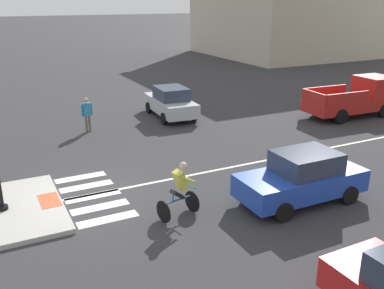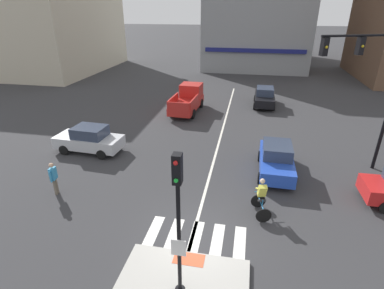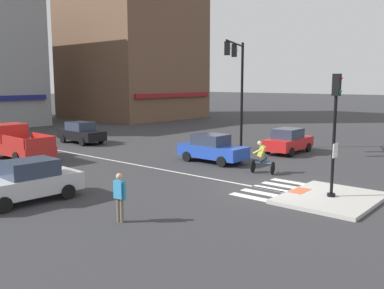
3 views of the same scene
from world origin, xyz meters
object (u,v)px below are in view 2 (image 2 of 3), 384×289
at_px(signal_pole, 178,217).
at_px(car_silver_cross_left, 89,139).
at_px(car_blue_eastbound_mid, 276,159).
at_px(car_black_eastbound_distant, 264,97).
at_px(cyclist, 262,197).
at_px(pedestrian_at_curb_left, 54,176).
at_px(traffic_light_mast, 374,80).
at_px(pickup_truck_red_westbound_distant, 188,100).

relative_size(signal_pole, car_silver_cross_left, 1.15).
bearing_deg(car_silver_cross_left, car_blue_eastbound_mid, -2.61).
xyz_separation_m(car_black_eastbound_distant, car_silver_cross_left, (-10.84, -11.88, 0.00)).
height_order(cyclist, pedestrian_at_curb_left, cyclist).
distance_m(car_silver_cross_left, cyclist, 11.23).
bearing_deg(car_silver_cross_left, signal_pole, -48.95).
bearing_deg(traffic_light_mast, car_blue_eastbound_mid, -165.40).
relative_size(car_black_eastbound_distant, pedestrian_at_curb_left, 2.47).
distance_m(traffic_light_mast, car_black_eastbound_distant, 12.88).
relative_size(car_silver_cross_left, pickup_truck_red_westbound_distant, 0.81).
distance_m(signal_pole, pedestrian_at_curb_left, 8.62).
relative_size(car_blue_eastbound_mid, car_silver_cross_left, 0.98).
bearing_deg(pedestrian_at_curb_left, signal_pole, -31.34).
height_order(traffic_light_mast, car_black_eastbound_distant, traffic_light_mast).
height_order(traffic_light_mast, car_blue_eastbound_mid, traffic_light_mast).
height_order(car_blue_eastbound_mid, cyclist, cyclist).
bearing_deg(pedestrian_at_curb_left, car_black_eastbound_distant, 58.52).
height_order(traffic_light_mast, car_silver_cross_left, traffic_light_mast).
relative_size(signal_pole, car_black_eastbound_distant, 1.17).
relative_size(signal_pole, traffic_light_mast, 0.66).
height_order(car_blue_eastbound_mid, car_silver_cross_left, same).
distance_m(signal_pole, car_silver_cross_left, 12.17).
bearing_deg(car_blue_eastbound_mid, signal_pole, -111.36).
distance_m(signal_pole, traffic_light_mast, 12.35).
bearing_deg(car_silver_cross_left, cyclist, -22.76).
bearing_deg(car_silver_cross_left, traffic_light_mast, 2.16).
xyz_separation_m(car_blue_eastbound_mid, pedestrian_at_curb_left, (-10.48, -4.16, 0.17)).
height_order(car_blue_eastbound_mid, pedestrian_at_curb_left, pedestrian_at_curb_left).
relative_size(car_blue_eastbound_mid, cyclist, 2.45).
xyz_separation_m(traffic_light_mast, pedestrian_at_curb_left, (-14.67, -5.25, -4.03)).
relative_size(pickup_truck_red_westbound_distant, pedestrian_at_curb_left, 3.11).
distance_m(car_blue_eastbound_mid, pedestrian_at_curb_left, 11.28).
bearing_deg(pickup_truck_red_westbound_distant, traffic_light_mast, -37.77).
distance_m(car_silver_cross_left, pedestrian_at_curb_left, 4.72).
bearing_deg(car_black_eastbound_distant, cyclist, -91.71).
xyz_separation_m(traffic_light_mast, car_blue_eastbound_mid, (-4.19, -1.09, -4.20)).
bearing_deg(car_silver_cross_left, pedestrian_at_curb_left, -81.41).
xyz_separation_m(car_black_eastbound_distant, pedestrian_at_curb_left, (-10.13, -16.55, 0.17)).
bearing_deg(pedestrian_at_curb_left, car_blue_eastbound_mid, 21.64).
xyz_separation_m(cyclist, pedestrian_at_curb_left, (-9.65, -0.32, 0.11)).
bearing_deg(pedestrian_at_curb_left, cyclist, 1.93).
relative_size(car_silver_cross_left, pedestrian_at_curb_left, 2.51).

